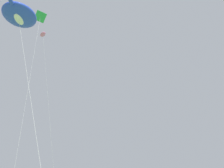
# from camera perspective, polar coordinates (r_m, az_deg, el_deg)

# --- Properties ---
(big_show_kite) EXTENTS (8.24, 7.93, 16.06)m
(big_show_kite) POSITION_cam_1_polar(r_m,az_deg,el_deg) (24.17, -19.47, 14.02)
(big_show_kite) COLOR blue
(big_show_kite) RESTS_ON ground
(small_kite_diamond_red) EXTENTS (3.43, 3.20, 18.90)m
(small_kite_diamond_red) POSITION_cam_1_polar(r_m,az_deg,el_deg) (28.28, -15.38, 12.48)
(small_kite_diamond_red) COLOR green
(small_kite_diamond_red) RESTS_ON ground
(small_kite_tiny_distant) EXTENTS (4.32, 2.13, 22.17)m
(small_kite_tiny_distant) POSITION_cam_1_polar(r_m,az_deg,el_deg) (38.32, -14.62, 10.00)
(small_kite_tiny_distant) COLOR pink
(small_kite_tiny_distant) RESTS_ON ground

